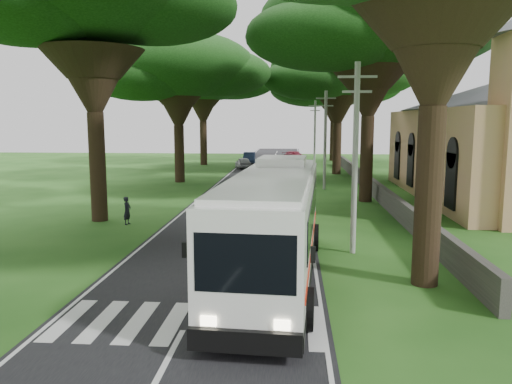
{
  "coord_description": "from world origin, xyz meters",
  "views": [
    {
      "loc": [
        2.91,
        -15.06,
        5.63
      ],
      "look_at": [
        1.14,
        8.73,
        2.2
      ],
      "focal_mm": 35.0,
      "sensor_mm": 36.0,
      "label": 1
    }
  ],
  "objects_px": {
    "church": "(506,131)",
    "pole_far": "(315,132)",
    "pole_mid": "(325,138)",
    "distant_car_a": "(243,163)",
    "distant_car_b": "(249,158)",
    "coach_bus": "(274,222)",
    "distant_car_c": "(294,156)",
    "pole_near": "(355,155)",
    "pedestrian": "(127,211)"
  },
  "relations": [
    {
      "from": "distant_car_b",
      "to": "distant_car_c",
      "type": "bearing_deg",
      "value": 30.97
    },
    {
      "from": "pole_mid",
      "to": "pedestrian",
      "type": "bearing_deg",
      "value": -127.72
    },
    {
      "from": "pedestrian",
      "to": "coach_bus",
      "type": "bearing_deg",
      "value": -125.15
    },
    {
      "from": "pole_near",
      "to": "pedestrian",
      "type": "relative_size",
      "value": 5.24
    },
    {
      "from": "pole_near",
      "to": "pole_far",
      "type": "bearing_deg",
      "value": 90.0
    },
    {
      "from": "distant_car_c",
      "to": "distant_car_b",
      "type": "bearing_deg",
      "value": 52.87
    },
    {
      "from": "pole_near",
      "to": "distant_car_c",
      "type": "distance_m",
      "value": 48.58
    },
    {
      "from": "distant_car_a",
      "to": "pedestrian",
      "type": "height_order",
      "value": "pedestrian"
    },
    {
      "from": "church",
      "to": "pole_far",
      "type": "relative_size",
      "value": 3.0
    },
    {
      "from": "distant_car_a",
      "to": "distant_car_c",
      "type": "relative_size",
      "value": 0.79
    },
    {
      "from": "distant_car_a",
      "to": "pedestrian",
      "type": "xyz_separation_m",
      "value": [
        -3.12,
        -32.25,
        0.08
      ]
    },
    {
      "from": "church",
      "to": "distant_car_b",
      "type": "height_order",
      "value": "church"
    },
    {
      "from": "distant_car_a",
      "to": "coach_bus",
      "type": "bearing_deg",
      "value": 82.61
    },
    {
      "from": "church",
      "to": "pedestrian",
      "type": "bearing_deg",
      "value": -156.3
    },
    {
      "from": "church",
      "to": "distant_car_b",
      "type": "bearing_deg",
      "value": 125.63
    },
    {
      "from": "pole_near",
      "to": "pole_far",
      "type": "xyz_separation_m",
      "value": [
        0.0,
        40.0,
        0.0
      ]
    },
    {
      "from": "pole_mid",
      "to": "pole_far",
      "type": "xyz_separation_m",
      "value": [
        0.0,
        20.0,
        0.0
      ]
    },
    {
      "from": "pole_far",
      "to": "pole_mid",
      "type": "bearing_deg",
      "value": -90.0
    },
    {
      "from": "pole_mid",
      "to": "distant_car_b",
      "type": "relative_size",
      "value": 1.84
    },
    {
      "from": "pole_far",
      "to": "church",
      "type": "bearing_deg",
      "value": -63.18
    },
    {
      "from": "pole_near",
      "to": "pedestrian",
      "type": "height_order",
      "value": "pole_near"
    },
    {
      "from": "pole_mid",
      "to": "pedestrian",
      "type": "distance_m",
      "value": 19.22
    },
    {
      "from": "pole_near",
      "to": "pedestrian",
      "type": "xyz_separation_m",
      "value": [
        -11.57,
        5.04,
        -3.42
      ]
    },
    {
      "from": "pole_mid",
      "to": "distant_car_a",
      "type": "xyz_separation_m",
      "value": [
        -8.45,
        17.29,
        -3.5
      ]
    },
    {
      "from": "distant_car_c",
      "to": "pedestrian",
      "type": "height_order",
      "value": "pedestrian"
    },
    {
      "from": "pole_near",
      "to": "pole_mid",
      "type": "distance_m",
      "value": 20.0
    },
    {
      "from": "pole_near",
      "to": "distant_car_a",
      "type": "relative_size",
      "value": 2.1
    },
    {
      "from": "pole_near",
      "to": "church",
      "type": "bearing_deg",
      "value": 51.5
    },
    {
      "from": "pedestrian",
      "to": "pole_near",
      "type": "bearing_deg",
      "value": -102.36
    },
    {
      "from": "pole_far",
      "to": "distant_car_b",
      "type": "distance_m",
      "value": 10.08
    },
    {
      "from": "distant_car_b",
      "to": "pedestrian",
      "type": "bearing_deg",
      "value": -97.59
    },
    {
      "from": "pole_near",
      "to": "distant_car_b",
      "type": "bearing_deg",
      "value": 100.65
    },
    {
      "from": "pole_mid",
      "to": "pole_far",
      "type": "bearing_deg",
      "value": 90.0
    },
    {
      "from": "pole_near",
      "to": "pole_mid",
      "type": "xyz_separation_m",
      "value": [
        0.0,
        20.0,
        0.0
      ]
    },
    {
      "from": "distant_car_a",
      "to": "pole_far",
      "type": "bearing_deg",
      "value": -176.89
    },
    {
      "from": "church",
      "to": "pole_near",
      "type": "bearing_deg",
      "value": -128.5
    },
    {
      "from": "pole_mid",
      "to": "church",
      "type": "bearing_deg",
      "value": -19.81
    },
    {
      "from": "church",
      "to": "pole_far",
      "type": "distance_m",
      "value": 27.41
    },
    {
      "from": "church",
      "to": "coach_bus",
      "type": "bearing_deg",
      "value": -129.03
    },
    {
      "from": "pole_mid",
      "to": "distant_car_b",
      "type": "bearing_deg",
      "value": 108.87
    },
    {
      "from": "church",
      "to": "pole_near",
      "type": "relative_size",
      "value": 3.0
    },
    {
      "from": "pole_far",
      "to": "coach_bus",
      "type": "height_order",
      "value": "pole_far"
    },
    {
      "from": "coach_bus",
      "to": "pedestrian",
      "type": "relative_size",
      "value": 8.56
    },
    {
      "from": "distant_car_a",
      "to": "pole_near",
      "type": "bearing_deg",
      "value": 88.13
    },
    {
      "from": "distant_car_b",
      "to": "distant_car_c",
      "type": "height_order",
      "value": "distant_car_b"
    },
    {
      "from": "distant_car_c",
      "to": "distant_car_a",
      "type": "bearing_deg",
      "value": 80.76
    },
    {
      "from": "pole_far",
      "to": "distant_car_a",
      "type": "bearing_deg",
      "value": -162.24
    },
    {
      "from": "pole_far",
      "to": "distant_car_a",
      "type": "xyz_separation_m",
      "value": [
        -8.45,
        -2.71,
        -3.5
      ]
    },
    {
      "from": "pole_mid",
      "to": "distant_car_c",
      "type": "relative_size",
      "value": 1.66
    },
    {
      "from": "pole_near",
      "to": "distant_car_a",
      "type": "xyz_separation_m",
      "value": [
        -8.45,
        37.29,
        -3.5
      ]
    }
  ]
}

